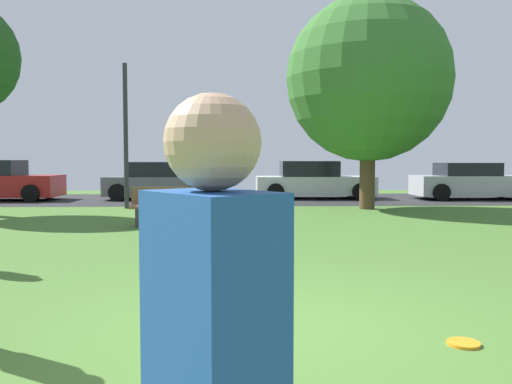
{
  "coord_description": "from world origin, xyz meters",
  "views": [
    {
      "loc": [
        -0.35,
        -4.83,
        1.54
      ],
      "look_at": [
        0.0,
        5.3,
        0.93
      ],
      "focal_mm": 38.03,
      "sensor_mm": 36.0,
      "label": 1
    }
  ],
  "objects_px": {
    "parked_car_white": "(313,182)",
    "parked_car_grey": "(158,182)",
    "maple_tree_far": "(368,79)",
    "parked_car_silver": "(471,182)",
    "park_bench": "(166,206)",
    "street_lamp_post": "(126,136)",
    "frisbee_disc": "(463,343)"
  },
  "relations": [
    {
      "from": "parked_car_grey",
      "to": "parked_car_white",
      "type": "xyz_separation_m",
      "value": [
        6.01,
        0.25,
        0.01
      ]
    },
    {
      "from": "parked_car_white",
      "to": "street_lamp_post",
      "type": "distance_m",
      "value": 7.8
    },
    {
      "from": "parked_car_white",
      "to": "parked_car_silver",
      "type": "xyz_separation_m",
      "value": [
        6.03,
        -0.6,
        -0.02
      ]
    },
    {
      "from": "parked_car_grey",
      "to": "parked_car_silver",
      "type": "xyz_separation_m",
      "value": [
        12.04,
        -0.35,
        -0.0
      ]
    },
    {
      "from": "parked_car_white",
      "to": "park_bench",
      "type": "relative_size",
      "value": 2.86
    },
    {
      "from": "park_bench",
      "to": "street_lamp_post",
      "type": "distance_m",
      "value": 5.2
    },
    {
      "from": "parked_car_silver",
      "to": "park_bench",
      "type": "relative_size",
      "value": 2.76
    },
    {
      "from": "frisbee_disc",
      "to": "parked_car_white",
      "type": "height_order",
      "value": "parked_car_white"
    },
    {
      "from": "parked_car_grey",
      "to": "park_bench",
      "type": "bearing_deg",
      "value": -80.71
    },
    {
      "from": "parked_car_silver",
      "to": "park_bench",
      "type": "distance_m",
      "value": 13.36
    },
    {
      "from": "frisbee_disc",
      "to": "park_bench",
      "type": "distance_m",
      "value": 8.88
    },
    {
      "from": "parked_car_grey",
      "to": "street_lamp_post",
      "type": "bearing_deg",
      "value": -96.46
    },
    {
      "from": "parked_car_white",
      "to": "maple_tree_far",
      "type": "bearing_deg",
      "value": -76.87
    },
    {
      "from": "street_lamp_post",
      "to": "maple_tree_far",
      "type": "bearing_deg",
      "value": -2.93
    },
    {
      "from": "parked_car_grey",
      "to": "parked_car_silver",
      "type": "distance_m",
      "value": 12.04
    },
    {
      "from": "frisbee_disc",
      "to": "street_lamp_post",
      "type": "height_order",
      "value": "street_lamp_post"
    },
    {
      "from": "frisbee_disc",
      "to": "park_bench",
      "type": "height_order",
      "value": "park_bench"
    },
    {
      "from": "maple_tree_far",
      "to": "parked_car_white",
      "type": "relative_size",
      "value": 1.43
    },
    {
      "from": "parked_car_silver",
      "to": "street_lamp_post",
      "type": "relative_size",
      "value": 0.98
    },
    {
      "from": "park_bench",
      "to": "street_lamp_post",
      "type": "relative_size",
      "value": 0.36
    },
    {
      "from": "maple_tree_far",
      "to": "parked_car_silver",
      "type": "height_order",
      "value": "maple_tree_far"
    },
    {
      "from": "frisbee_disc",
      "to": "street_lamp_post",
      "type": "distance_m",
      "value": 13.93
    },
    {
      "from": "frisbee_disc",
      "to": "parked_car_grey",
      "type": "xyz_separation_m",
      "value": [
        -4.91,
        16.53,
        0.64
      ]
    },
    {
      "from": "street_lamp_post",
      "to": "parked_car_grey",
      "type": "bearing_deg",
      "value": 83.54
    },
    {
      "from": "maple_tree_far",
      "to": "street_lamp_post",
      "type": "xyz_separation_m",
      "value": [
        -7.49,
        0.38,
        -1.74
      ]
    },
    {
      "from": "frisbee_disc",
      "to": "parked_car_silver",
      "type": "xyz_separation_m",
      "value": [
        7.13,
        16.18,
        0.64
      ]
    },
    {
      "from": "parked_car_white",
      "to": "parked_car_grey",
      "type": "bearing_deg",
      "value": -177.64
    },
    {
      "from": "parked_car_silver",
      "to": "parked_car_white",
      "type": "bearing_deg",
      "value": 174.31
    },
    {
      "from": "parked_car_grey",
      "to": "street_lamp_post",
      "type": "relative_size",
      "value": 0.91
    },
    {
      "from": "maple_tree_far",
      "to": "parked_car_white",
      "type": "bearing_deg",
      "value": 103.13
    },
    {
      "from": "parked_car_white",
      "to": "street_lamp_post",
      "type": "xyz_separation_m",
      "value": [
        -6.45,
        -4.11,
        1.58
      ]
    },
    {
      "from": "parked_car_white",
      "to": "parked_car_silver",
      "type": "bearing_deg",
      "value": -5.69
    }
  ]
}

